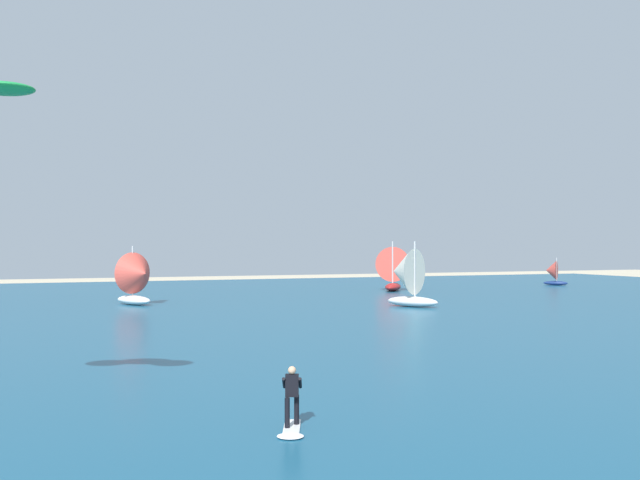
# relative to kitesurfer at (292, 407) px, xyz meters

# --- Properties ---
(ocean) EXTENTS (160.00, 90.00, 0.10)m
(ocean) POSITION_rel_kitesurfer_xyz_m (2.32, 37.18, -0.65)
(ocean) COLOR navy
(ocean) RESTS_ON ground
(kitesurfer) EXTENTS (1.23, 2.02, 1.67)m
(kitesurfer) POSITION_rel_kitesurfer_xyz_m (0.00, 0.00, 0.00)
(kitesurfer) COLOR white
(kitesurfer) RESTS_ON ocean
(sailboat_mid_right) EXTENTS (4.69, 4.98, 5.54)m
(sailboat_mid_right) POSITION_rel_kitesurfer_xyz_m (29.12, 50.75, 1.93)
(sailboat_mid_right) COLOR maroon
(sailboat_mid_right) RESTS_ON ocean
(sailboat_anchored_offshore) EXTENTS (4.02, 4.49, 5.00)m
(sailboat_anchored_offshore) POSITION_rel_kitesurfer_xyz_m (0.12, 41.28, 1.69)
(sailboat_anchored_offshore) COLOR white
(sailboat_anchored_offshore) RESTS_ON ocean
(sailboat_heeled_over) EXTENTS (3.08, 3.16, 3.54)m
(sailboat_heeled_over) POSITION_rel_kitesurfer_xyz_m (52.91, 52.84, 1.02)
(sailboat_heeled_over) COLOR navy
(sailboat_heeled_over) RESTS_ON ocean
(sailboat_mid_left) EXTENTS (4.47, 4.84, 5.38)m
(sailboat_mid_left) POSITION_rel_kitesurfer_xyz_m (20.66, 32.18, 1.86)
(sailboat_mid_left) COLOR silver
(sailboat_mid_left) RESTS_ON ocean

